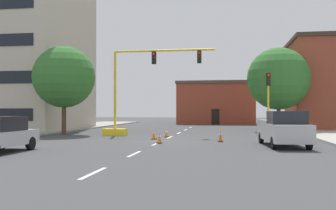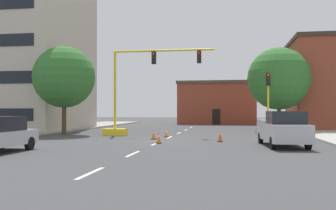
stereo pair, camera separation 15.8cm
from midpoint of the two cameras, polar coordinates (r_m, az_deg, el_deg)
The scene contains 21 objects.
ground_plane at distance 26.34m, azimuth -0.74°, elevation -5.22°, with size 160.00×160.00×0.00m, color #424244.
sidewalk_left at distance 38.29m, azimuth -18.70°, elevation -3.68°, with size 6.00×56.00×0.14m, color #9E998E.
sidewalk_right at distance 35.10m, azimuth 23.66°, elevation -3.93°, with size 6.00×56.00×0.14m, color #B2ADA3.
lane_stripe_seg_0 at distance 12.84m, azimuth -11.42°, elevation -9.91°, with size 0.16×2.40×0.01m, color silver.
lane_stripe_seg_1 at distance 18.06m, azimuth -5.30°, elevation -7.26°, with size 0.16×2.40×0.01m, color silver.
lane_stripe_seg_2 at distance 23.40m, azimuth -1.97°, elevation -5.78°, with size 0.16×2.40×0.01m, color silver.
lane_stripe_seg_3 at distance 28.80m, azimuth 0.10°, elevation -4.83°, with size 0.16×2.40×0.01m, color silver.
lane_stripe_seg_4 at distance 34.24m, azimuth 1.51°, elevation -4.18°, with size 0.16×2.40×0.01m, color silver.
lane_stripe_seg_5 at distance 39.69m, azimuth 2.53°, elevation -3.71°, with size 0.16×2.40×0.01m, color silver.
lane_stripe_seg_6 at distance 45.15m, azimuth 3.31°, elevation -3.35°, with size 0.16×2.40×0.01m, color silver.
building_tall_left at distance 44.49m, azimuth -21.38°, elevation 11.80°, with size 12.86×13.33×23.35m.
building_brick_center at distance 57.99m, azimuth 7.12°, elevation 0.32°, with size 11.45×7.91×6.25m.
traffic_signal_gantry at distance 30.69m, azimuth -6.04°, elevation -0.41°, with size 8.87×1.20×6.83m.
traffic_light_pole_right at distance 29.27m, azimuth 14.56°, elevation 2.16°, with size 0.32×0.47×4.80m.
tree_left_near at distance 32.77m, azimuth -15.36°, elevation 4.04°, with size 5.09×5.09×7.33m.
tree_right_mid at distance 38.23m, azimuth 16.02°, elevation 3.77°, with size 5.97×5.97×8.04m.
pickup_truck_silver at distance 22.53m, azimuth 16.61°, elevation -3.46°, with size 2.47×5.56×1.99m.
traffic_cone_roadside_a at distance 23.63m, azimuth -1.50°, elevation -4.92°, with size 0.36×0.36×0.69m.
traffic_cone_roadside_b at distance 25.00m, azimuth 7.64°, elevation -4.63°, with size 0.36×0.36×0.73m.
traffic_cone_roadside_c at distance 26.91m, azimuth -2.29°, elevation -4.38°, with size 0.36×0.36×0.71m.
traffic_cone_roadside_d at distance 28.99m, azimuth -0.37°, elevation -4.20°, with size 0.36×0.36×0.64m.
Camera 1 is at (4.32, -25.91, 2.05)m, focal length 40.91 mm.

